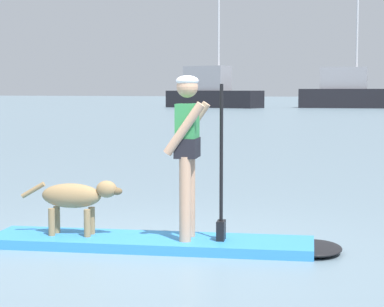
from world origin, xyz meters
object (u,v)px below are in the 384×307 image
at_px(paddleboard, 172,243).
at_px(moored_boat_outer, 212,92).
at_px(person_paddler, 189,144).
at_px(moored_boat_center, 349,92).
at_px(dog, 76,198).

distance_m(paddleboard, moored_boat_outer, 63.65).
relative_size(person_paddler, moored_boat_center, 0.13).
xyz_separation_m(paddleboard, moored_boat_center, (-13.41, 62.55, 1.45)).
bearing_deg(person_paddler, dog, -163.48).
xyz_separation_m(moored_boat_outer, moored_boat_center, (12.55, 4.45, -0.04)).
bearing_deg(person_paddler, moored_boat_outer, 114.24).
bearing_deg(dog, person_paddler, 16.52).
height_order(person_paddler, moored_boat_center, moored_boat_center).
bearing_deg(moored_boat_outer, moored_boat_center, 19.53).
distance_m(person_paddler, moored_boat_center, 63.95).
xyz_separation_m(paddleboard, moored_boat_outer, (-25.96, 58.09, 1.49)).
height_order(paddleboard, dog, dog).
bearing_deg(moored_boat_center, moored_boat_outer, -160.47).
height_order(dog, moored_boat_center, moored_boat_center).
height_order(moored_boat_outer, moored_boat_center, moored_boat_center).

